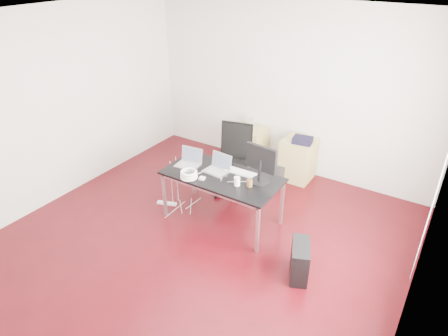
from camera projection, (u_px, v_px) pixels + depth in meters
The scene contains 18 objects.
room_shell at pixel (201, 146), 4.63m from camera, with size 5.00×5.00×5.00m.
desk at pixel (222, 179), 5.41m from camera, with size 1.60×0.80×0.73m.
office_chair at pixel (233, 156), 6.15m from camera, with size 0.57×0.59×1.08m.
filing_cabinet_left at pixel (250, 146), 7.04m from camera, with size 0.50×0.50×0.70m, color tan.
filing_cabinet_right at pixel (298, 159), 6.61m from camera, with size 0.50×0.50×0.70m, color tan.
pc_tower at pixel (300, 261), 4.65m from camera, with size 0.20×0.45×0.44m, color black.
wastebasket at pixel (279, 172), 6.67m from camera, with size 0.24×0.24×0.28m, color black.
power_strip at pixel (167, 203), 6.06m from camera, with size 0.30×0.06×0.04m, color white.
laptop_left at pixel (189, 161), 5.62m from camera, with size 0.36×0.29×0.23m.
laptop_right at pixel (218, 167), 5.46m from camera, with size 0.35×0.28×0.23m.
monitor at pixel (261, 162), 5.11m from camera, with size 0.45×0.26×0.51m.
keyboard at pixel (240, 172), 5.44m from camera, with size 0.44×0.14×0.02m, color white.
cup_white at pixel (237, 181), 5.13m from camera, with size 0.08×0.08×0.12m, color white.
cup_brown at pixel (250, 183), 5.11m from camera, with size 0.08×0.08×0.10m, color brown.
cable_coil at pixel (189, 174), 5.30m from camera, with size 0.24×0.24×0.11m.
power_adapter at pixel (202, 178), 5.28m from camera, with size 0.07×0.07×0.03m, color white.
speaker at pixel (251, 123), 6.84m from camera, with size 0.09×0.08×0.18m, color #9E9E9E.
navy_garment at pixel (303, 140), 6.34m from camera, with size 0.30×0.24×0.09m, color black.
Camera 1 is at (2.51, -3.37, 3.41)m, focal length 32.00 mm.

